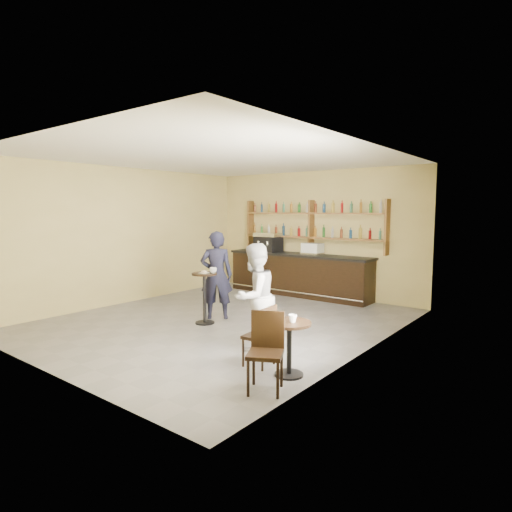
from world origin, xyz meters
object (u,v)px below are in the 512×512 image
Objects in this scene: espresso_machine at (268,242)px; chair_south at (265,353)px; bar_counter at (299,274)px; pedestal_table at (205,298)px; chair_west at (259,336)px; patron_second at (254,297)px; man_main at (217,275)px; cafe_table at (289,349)px; pastry_case at (313,249)px.

espresso_machine reaches higher than chair_south.
bar_counter is 3.52m from pedestal_table.
bar_counter is at bearing -159.47° from chair_west.
man_main is at bearing -117.77° from patron_second.
man_main is 2.43× the size of cafe_table.
patron_second reaches higher than espresso_machine.
pedestal_table is at bearing -122.99° from chair_west.
bar_counter is 4.48m from patron_second.
bar_counter reaches higher than cafe_table.
chair_south is at bearing 45.00° from patron_second.
chair_west is at bearing -66.22° from pastry_case.
espresso_machine is 6.14m from cafe_table.
chair_south is (0.60, -0.65, 0.05)m from chair_west.
pedestal_table is 2.49m from chair_west.
cafe_table is 0.61m from chair_south.
cafe_table is 0.44× the size of patron_second.
man_main is at bearing 101.26° from pedestal_table.
bar_counter is at bearing 91.06° from pedestal_table.
espresso_machine is at bearing 98.65° from chair_south.
man_main is 2.06m from patron_second.
man_main reaches higher than pastry_case.
patron_second is (1.76, -4.11, 0.30)m from bar_counter.
pastry_case is (0.41, 0.00, 0.69)m from bar_counter.
chair_south is (2.47, -5.32, -0.75)m from pastry_case.
patron_second is at bearing -48.46° from espresso_machine.
chair_west reaches higher than cafe_table.
cafe_table is 0.85× the size of chair_west.
pedestal_table reaches higher than chair_south.
pedestal_table is at bearing 156.48° from cafe_table.
man_main is at bearing -64.88° from espresso_machine.
patron_second is at bearing 109.17° from man_main.
bar_counter reaches higher than pedestal_table.
pedestal_table is 1.35× the size of cafe_table.
espresso_machine is 1.46× the size of pastry_case.
man_main is 1.06× the size of patron_second.
chair_west is at bearing -64.00° from bar_counter.
chair_west is (3.26, -4.67, -0.90)m from espresso_machine.
chair_west is 0.90× the size of chair_south.
espresso_machine is (-0.98, 0.00, 0.80)m from bar_counter.
chair_west is at bearing 44.98° from patron_second.
pedestal_table is 1.15× the size of chair_west.
espresso_machine is 0.96× the size of cafe_table.
chair_west is (2.21, -1.15, -0.06)m from pedestal_table.
pedestal_table is at bearing 120.03° from chair_south.
cafe_table is at bearing -43.28° from espresso_machine.
man_main reaches higher than espresso_machine.
cafe_table is at bearing 62.63° from patron_second.
pastry_case is at bearing 87.61° from chair_south.
espresso_machine reaches higher than chair_west.
cafe_table is at bearing 79.33° from chair_west.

